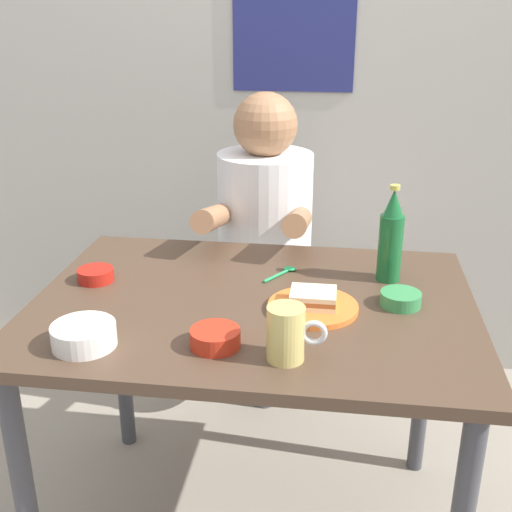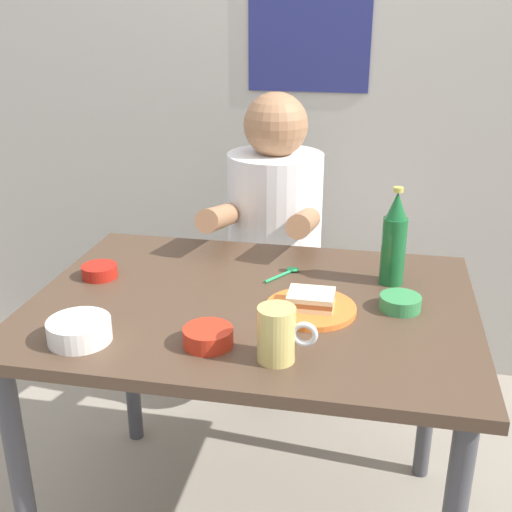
{
  "view_description": "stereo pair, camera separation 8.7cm",
  "coord_description": "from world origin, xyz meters",
  "px_view_note": "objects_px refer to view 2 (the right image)",
  "views": [
    {
      "loc": [
        0.2,
        -1.43,
        1.44
      ],
      "look_at": [
        0.0,
        0.05,
        0.84
      ],
      "focal_mm": 44.94,
      "sensor_mm": 36.0,
      "label": 1
    },
    {
      "loc": [
        0.29,
        -1.42,
        1.44
      ],
      "look_at": [
        0.0,
        0.05,
        0.84
      ],
      "focal_mm": 44.94,
      "sensor_mm": 36.0,
      "label": 2
    }
  ],
  "objects_px": {
    "plate_orange": "(311,309)",
    "beer_mug": "(278,334)",
    "dining_table": "(252,333)",
    "sauce_bowl_chili": "(208,336)",
    "person_seated": "(274,214)",
    "sandwich": "(311,299)",
    "beer_bottle": "(394,241)",
    "stool": "(274,322)"
  },
  "relations": [
    {
      "from": "sandwich",
      "to": "beer_mug",
      "type": "distance_m",
      "value": 0.24
    },
    {
      "from": "stool",
      "to": "sauce_bowl_chili",
      "type": "height_order",
      "value": "sauce_bowl_chili"
    },
    {
      "from": "person_seated",
      "to": "sandwich",
      "type": "distance_m",
      "value": 0.68
    },
    {
      "from": "person_seated",
      "to": "plate_orange",
      "type": "height_order",
      "value": "person_seated"
    },
    {
      "from": "stool",
      "to": "person_seated",
      "type": "bearing_deg",
      "value": -90.0
    },
    {
      "from": "sauce_bowl_chili",
      "to": "beer_mug",
      "type": "bearing_deg",
      "value": -11.48
    },
    {
      "from": "sauce_bowl_chili",
      "to": "person_seated",
      "type": "bearing_deg",
      "value": 89.99
    },
    {
      "from": "dining_table",
      "to": "stool",
      "type": "height_order",
      "value": "dining_table"
    },
    {
      "from": "dining_table",
      "to": "stool",
      "type": "bearing_deg",
      "value": 94.49
    },
    {
      "from": "dining_table",
      "to": "plate_orange",
      "type": "height_order",
      "value": "plate_orange"
    },
    {
      "from": "sandwich",
      "to": "sauce_bowl_chili",
      "type": "relative_size",
      "value": 1.0
    },
    {
      "from": "person_seated",
      "to": "beer_mug",
      "type": "distance_m",
      "value": 0.9
    },
    {
      "from": "dining_table",
      "to": "beer_bottle",
      "type": "bearing_deg",
      "value": 27.71
    },
    {
      "from": "dining_table",
      "to": "person_seated",
      "type": "relative_size",
      "value": 1.53
    },
    {
      "from": "stool",
      "to": "plate_orange",
      "type": "relative_size",
      "value": 2.05
    },
    {
      "from": "plate_orange",
      "to": "beer_mug",
      "type": "height_order",
      "value": "beer_mug"
    },
    {
      "from": "dining_table",
      "to": "sandwich",
      "type": "height_order",
      "value": "sandwich"
    },
    {
      "from": "sandwich",
      "to": "sauce_bowl_chili",
      "type": "height_order",
      "value": "sandwich"
    },
    {
      "from": "sandwich",
      "to": "sauce_bowl_chili",
      "type": "xyz_separation_m",
      "value": [
        -0.2,
        -0.21,
        -0.01
      ]
    },
    {
      "from": "stool",
      "to": "person_seated",
      "type": "relative_size",
      "value": 0.63
    },
    {
      "from": "beer_mug",
      "to": "sandwich",
      "type": "bearing_deg",
      "value": 79.94
    },
    {
      "from": "plate_orange",
      "to": "dining_table",
      "type": "bearing_deg",
      "value": 168.26
    },
    {
      "from": "stool",
      "to": "beer_mug",
      "type": "xyz_separation_m",
      "value": [
        0.16,
        -0.9,
        0.45
      ]
    },
    {
      "from": "dining_table",
      "to": "sauce_bowl_chili",
      "type": "height_order",
      "value": "sauce_bowl_chili"
    },
    {
      "from": "sandwich",
      "to": "beer_mug",
      "type": "bearing_deg",
      "value": -100.06
    },
    {
      "from": "beer_mug",
      "to": "beer_bottle",
      "type": "height_order",
      "value": "beer_bottle"
    },
    {
      "from": "sandwich",
      "to": "person_seated",
      "type": "bearing_deg",
      "value": 107.09
    },
    {
      "from": "beer_mug",
      "to": "sauce_bowl_chili",
      "type": "xyz_separation_m",
      "value": [
        -0.16,
        0.03,
        -0.04
      ]
    },
    {
      "from": "person_seated",
      "to": "beer_mug",
      "type": "height_order",
      "value": "person_seated"
    },
    {
      "from": "beer_mug",
      "to": "sauce_bowl_chili",
      "type": "bearing_deg",
      "value": 168.52
    },
    {
      "from": "person_seated",
      "to": "sandwich",
      "type": "relative_size",
      "value": 6.54
    },
    {
      "from": "stool",
      "to": "sauce_bowl_chili",
      "type": "bearing_deg",
      "value": -90.01
    },
    {
      "from": "person_seated",
      "to": "sandwich",
      "type": "height_order",
      "value": "person_seated"
    },
    {
      "from": "stool",
      "to": "beer_bottle",
      "type": "bearing_deg",
      "value": -49.25
    },
    {
      "from": "dining_table",
      "to": "sandwich",
      "type": "xyz_separation_m",
      "value": [
        0.15,
        -0.03,
        0.13
      ]
    },
    {
      "from": "plate_orange",
      "to": "sandwich",
      "type": "xyz_separation_m",
      "value": [
        -0.0,
        -0.0,
        0.02
      ]
    },
    {
      "from": "beer_bottle",
      "to": "sauce_bowl_chili",
      "type": "distance_m",
      "value": 0.58
    },
    {
      "from": "sauce_bowl_chili",
      "to": "sandwich",
      "type": "bearing_deg",
      "value": 45.73
    },
    {
      "from": "dining_table",
      "to": "beer_mug",
      "type": "distance_m",
      "value": 0.33
    },
    {
      "from": "sandwich",
      "to": "plate_orange",
      "type": "bearing_deg",
      "value": 7.13
    },
    {
      "from": "dining_table",
      "to": "beer_bottle",
      "type": "distance_m",
      "value": 0.44
    },
    {
      "from": "dining_table",
      "to": "stool",
      "type": "relative_size",
      "value": 2.44
    }
  ]
}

